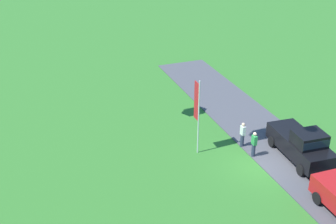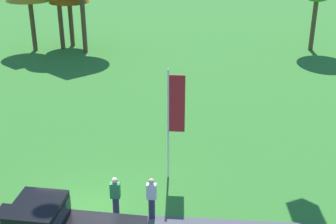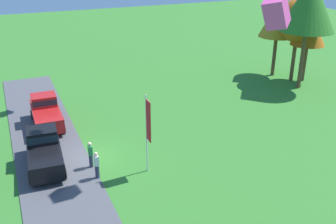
{
  "view_description": "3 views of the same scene",
  "coord_description": "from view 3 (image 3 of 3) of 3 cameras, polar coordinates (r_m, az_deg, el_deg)",
  "views": [
    {
      "loc": [
        -19.88,
        13.61,
        15.26
      ],
      "look_at": [
        0.56,
        5.82,
        4.4
      ],
      "focal_mm": 50.0,
      "sensor_mm": 36.0,
      "label": 1
    },
    {
      "loc": [
        4.28,
        -14.13,
        10.58
      ],
      "look_at": [
        2.77,
        4.12,
        2.53
      ],
      "focal_mm": 50.0,
      "sensor_mm": 36.0,
      "label": 2
    },
    {
      "loc": [
        21.84,
        -3.92,
        12.5
      ],
      "look_at": [
        2.24,
        4.57,
        3.29
      ],
      "focal_mm": 42.0,
      "sensor_mm": 36.0,
      "label": 3
    }
  ],
  "objects": [
    {
      "name": "car_pickup_by_flagpole",
      "position": [
        24.81,
        -17.55,
        -5.2
      ],
      "size": [
        5.11,
        2.29,
        2.14
      ],
      "color": "black",
      "rests_on": "ground"
    },
    {
      "name": "tree_lone_near",
      "position": [
        37.18,
        19.87,
        14.57
      ],
      "size": [
        4.79,
        4.79,
        10.12
      ],
      "color": "brown",
      "rests_on": "ground"
    },
    {
      "name": "tree_far_left",
      "position": [
        39.55,
        18.4,
        12.45
      ],
      "size": [
        3.75,
        3.75,
        7.93
      ],
      "color": "brown",
      "rests_on": "ground"
    },
    {
      "name": "pavement_strip",
      "position": [
        25.22,
        -16.23,
        -7.35
      ],
      "size": [
        36.0,
        4.4,
        0.06
      ],
      "primitive_type": "cube",
      "color": "#4C4C51",
      "rests_on": "ground"
    },
    {
      "name": "tree_center_back",
      "position": [
        40.67,
        15.71,
        12.92
      ],
      "size": [
        3.59,
        3.59,
        7.58
      ],
      "color": "brown",
      "rests_on": "ground"
    },
    {
      "name": "kite_box_mid_center",
      "position": [
        18.04,
        15.44,
        13.76
      ],
      "size": [
        1.27,
        1.6,
        1.59
      ],
      "primitive_type": "cube",
      "rotation": [
        0.21,
        0.3,
        5.41
      ],
      "color": "#EA4C9E"
    },
    {
      "name": "person_beside_suv",
      "position": [
        22.9,
        -10.3,
        -7.6
      ],
      "size": [
        0.36,
        0.24,
        1.71
      ],
      "color": "#2D334C",
      "rests_on": "ground"
    },
    {
      "name": "tree_right_of_center",
      "position": [
        39.87,
        19.82,
        11.34
      ],
      "size": [
        3.22,
        3.22,
        6.8
      ],
      "color": "brown",
      "rests_on": "ground"
    },
    {
      "name": "flag_banner",
      "position": [
        22.07,
        -2.94,
        -1.99
      ],
      "size": [
        0.71,
        0.08,
        4.85
      ],
      "color": "silver",
      "rests_on": "ground"
    },
    {
      "name": "car_pickup_far_end",
      "position": [
        30.23,
        -17.32,
        0.06
      ],
      "size": [
        5.03,
        2.11,
        2.14
      ],
      "color": "red",
      "rests_on": "ground"
    },
    {
      "name": "ground_plane",
      "position": [
        25.47,
        -11.59,
        -6.6
      ],
      "size": [
        120.0,
        120.0,
        0.0
      ],
      "primitive_type": "plane",
      "color": "#337528"
    },
    {
      "name": "person_on_lawn",
      "position": [
        24.02,
        -11.17,
        -6.11
      ],
      "size": [
        0.36,
        0.24,
        1.71
      ],
      "color": "#2D334C",
      "rests_on": "ground"
    }
  ]
}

